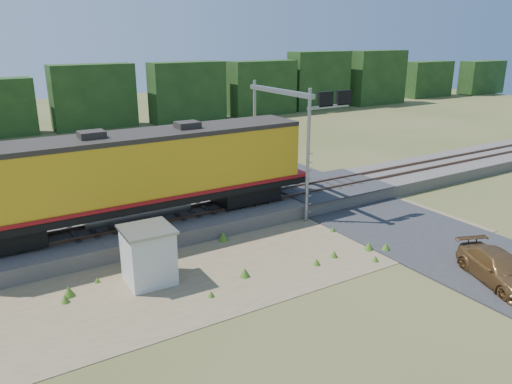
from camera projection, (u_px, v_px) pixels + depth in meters
ground at (294, 253)px, 24.36m from camera, size 140.00×140.00×0.00m
ballast at (234, 210)px, 29.10m from camera, size 70.00×5.00×0.80m
rails at (234, 203)px, 28.96m from camera, size 70.00×1.54×0.16m
dirt_shoulder at (254, 259)px, 23.76m from camera, size 26.00×8.00×0.03m
road at (386, 220)px, 28.44m from camera, size 7.00×66.00×0.86m
tree_line_north at (90, 102)px, 54.21m from camera, size 130.00×3.00×6.50m
weed_clumps at (231, 270)px, 22.69m from camera, size 15.00×6.20×0.56m
locomotive at (130, 174)px, 25.16m from camera, size 19.82×3.02×5.11m
shed at (148, 255)px, 21.22m from camera, size 2.16×2.16×2.50m
signal_gantry at (292, 118)px, 28.73m from camera, size 2.98×6.20×7.51m
car at (499, 269)px, 21.33m from camera, size 3.32×4.87×1.31m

